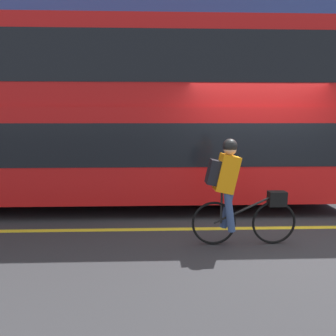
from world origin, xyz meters
TOP-DOWN VIEW (x-y plane):
  - ground_plane at (0.00, 0.00)m, footprint 80.00×80.00m
  - road_center_line at (0.00, -0.03)m, footprint 50.00×0.14m
  - sidewalk_curb at (0.00, 5.66)m, footprint 60.00×2.23m
  - building_facade at (0.00, 6.92)m, footprint 60.00×0.30m
  - bus at (-3.69, 1.75)m, footprint 11.40×2.60m
  - cyclist_on_bike at (-0.72, -0.73)m, footprint 1.57×0.32m

SIDE VIEW (x-z plane):
  - ground_plane at x=0.00m, z-range 0.00..0.00m
  - road_center_line at x=0.00m, z-range 0.00..0.01m
  - sidewalk_curb at x=0.00m, z-range 0.00..0.12m
  - cyclist_on_bike at x=-0.72m, z-range 0.06..1.66m
  - bus at x=-3.69m, z-range 0.20..3.88m
  - building_facade at x=0.00m, z-range 0.00..8.17m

